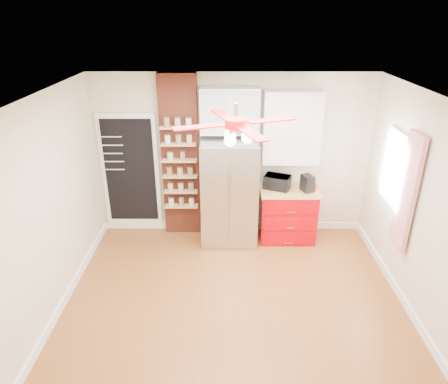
{
  "coord_description": "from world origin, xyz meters",
  "views": [
    {
      "loc": [
        -0.12,
        -4.23,
        3.54
      ],
      "look_at": [
        -0.13,
        0.9,
        1.2
      ],
      "focal_mm": 32.0,
      "sensor_mm": 36.0,
      "label": 1
    }
  ],
  "objects_px": {
    "fridge": "(229,192)",
    "red_cabinet": "(287,214)",
    "toaster_oven": "(277,182)",
    "canister_left": "(313,187)",
    "pantry_jar_oats": "(170,156)",
    "ceiling_fan": "(236,124)",
    "coffee_maker": "(307,183)"
  },
  "relations": [
    {
      "from": "fridge",
      "to": "red_cabinet",
      "type": "relative_size",
      "value": 1.86
    },
    {
      "from": "toaster_oven",
      "to": "fridge",
      "type": "bearing_deg",
      "value": -151.75
    },
    {
      "from": "red_cabinet",
      "to": "toaster_oven",
      "type": "distance_m",
      "value": 0.59
    },
    {
      "from": "toaster_oven",
      "to": "canister_left",
      "type": "height_order",
      "value": "toaster_oven"
    },
    {
      "from": "red_cabinet",
      "to": "canister_left",
      "type": "xyz_separation_m",
      "value": [
        0.37,
        -0.06,
        0.52
      ]
    },
    {
      "from": "red_cabinet",
      "to": "pantry_jar_oats",
      "type": "xyz_separation_m",
      "value": [
        -1.91,
        0.09,
        0.98
      ]
    },
    {
      "from": "canister_left",
      "to": "pantry_jar_oats",
      "type": "xyz_separation_m",
      "value": [
        -2.28,
        0.15,
        0.46
      ]
    },
    {
      "from": "ceiling_fan",
      "to": "coffee_maker",
      "type": "bearing_deg",
      "value": 53.49
    },
    {
      "from": "canister_left",
      "to": "pantry_jar_oats",
      "type": "bearing_deg",
      "value": 176.19
    },
    {
      "from": "coffee_maker",
      "to": "toaster_oven",
      "type": "bearing_deg",
      "value": 147.12
    },
    {
      "from": "toaster_oven",
      "to": "canister_left",
      "type": "relative_size",
      "value": 2.81
    },
    {
      "from": "fridge",
      "to": "coffee_maker",
      "type": "height_order",
      "value": "fridge"
    },
    {
      "from": "fridge",
      "to": "pantry_jar_oats",
      "type": "height_order",
      "value": "fridge"
    },
    {
      "from": "ceiling_fan",
      "to": "canister_left",
      "type": "xyz_separation_m",
      "value": [
        1.29,
        1.62,
        -1.45
      ]
    },
    {
      "from": "toaster_oven",
      "to": "pantry_jar_oats",
      "type": "relative_size",
      "value": 3.34
    },
    {
      "from": "toaster_oven",
      "to": "ceiling_fan",
      "type": "bearing_deg",
      "value": -90.69
    },
    {
      "from": "toaster_oven",
      "to": "canister_left",
      "type": "distance_m",
      "value": 0.57
    },
    {
      "from": "coffee_maker",
      "to": "fridge",
      "type": "bearing_deg",
      "value": 158.39
    },
    {
      "from": "ceiling_fan",
      "to": "toaster_oven",
      "type": "distance_m",
      "value": 2.33
    },
    {
      "from": "ceiling_fan",
      "to": "coffee_maker",
      "type": "relative_size",
      "value": 5.25
    },
    {
      "from": "canister_left",
      "to": "ceiling_fan",
      "type": "bearing_deg",
      "value": -128.56
    },
    {
      "from": "coffee_maker",
      "to": "pantry_jar_oats",
      "type": "xyz_separation_m",
      "value": [
        -2.19,
        0.16,
        0.4
      ]
    },
    {
      "from": "coffee_maker",
      "to": "red_cabinet",
      "type": "bearing_deg",
      "value": 144.96
    },
    {
      "from": "ceiling_fan",
      "to": "toaster_oven",
      "type": "xyz_separation_m",
      "value": [
        0.73,
        1.71,
        -1.41
      ]
    },
    {
      "from": "fridge",
      "to": "pantry_jar_oats",
      "type": "relative_size",
      "value": 14.44
    },
    {
      "from": "toaster_oven",
      "to": "coffee_maker",
      "type": "bearing_deg",
      "value": 10.12
    },
    {
      "from": "pantry_jar_oats",
      "to": "fridge",
      "type": "bearing_deg",
      "value": -8.47
    },
    {
      "from": "fridge",
      "to": "pantry_jar_oats",
      "type": "xyz_separation_m",
      "value": [
        -0.94,
        0.14,
        0.56
      ]
    },
    {
      "from": "ceiling_fan",
      "to": "pantry_jar_oats",
      "type": "bearing_deg",
      "value": 119.3
    },
    {
      "from": "red_cabinet",
      "to": "coffee_maker",
      "type": "distance_m",
      "value": 0.65
    },
    {
      "from": "red_cabinet",
      "to": "canister_left",
      "type": "distance_m",
      "value": 0.64
    },
    {
      "from": "fridge",
      "to": "coffee_maker",
      "type": "relative_size",
      "value": 6.56
    }
  ]
}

